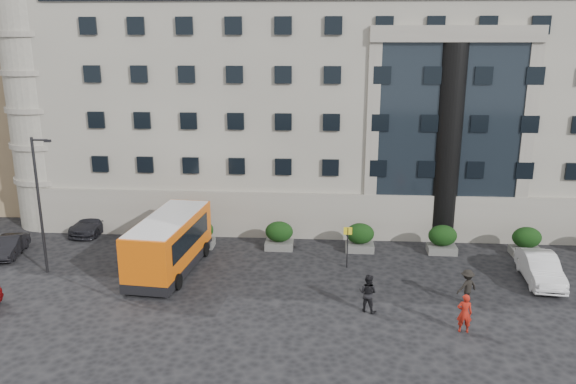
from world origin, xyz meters
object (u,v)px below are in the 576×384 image
bus_stop_sign (348,240)px  parked_car_d (78,202)px  pedestrian_a (464,313)px  pedestrian_b (368,293)px  hedge_b (279,235)px  hedge_d (442,239)px  hedge_a (200,233)px  parked_car_c (95,221)px  hedge_e (526,241)px  parked_car_b (10,246)px  white_taxi (540,268)px  street_lamp (40,201)px  pedestrian_c (467,286)px  minibus (169,242)px  hedge_c (360,237)px  red_truck (72,184)px

bus_stop_sign → parked_car_d: bus_stop_sign is taller
pedestrian_a → pedestrian_b: size_ratio=0.96×
hedge_b → hedge_d: 10.40m
hedge_a → parked_car_c: hedge_a is taller
hedge_a → hedge_e: 20.80m
hedge_d → pedestrian_b: pedestrian_b is taller
parked_car_b → parked_car_d: parked_car_d is taller
white_taxi → street_lamp: bearing=-174.2°
hedge_b → hedge_d: size_ratio=1.00×
parked_car_b → parked_car_c: size_ratio=0.76×
white_taxi → pedestrian_c: size_ratio=2.63×
hedge_b → pedestrian_a: (9.48, -10.10, 0.02)m
minibus → white_taxi: bearing=5.0°
hedge_e → bus_stop_sign: bus_stop_sign is taller
pedestrian_b → hedge_e: bearing=-116.3°
hedge_b → pedestrian_c: (10.30, -7.06, -0.01)m
pedestrian_a → pedestrian_c: bearing=-100.1°
hedge_b → hedge_c: bearing=0.0°
bus_stop_sign → pedestrian_b: bearing=-81.2°
hedge_b → parked_car_d: 18.00m
hedge_d → hedge_e: 5.20m
hedge_c → street_lamp: bearing=-165.3°
hedge_c → pedestrian_b: 8.33m
bus_stop_sign → pedestrian_b: (0.85, -5.53, -0.75)m
hedge_c → white_taxi: size_ratio=0.38×
hedge_a → white_taxi: bearing=-11.4°
parked_car_b → red_truck: bearing=88.1°
pedestrian_a → street_lamp: bearing=-8.1°
white_taxi → pedestrian_a: bearing=-128.4°
hedge_a → minibus: minibus is taller
minibus → bus_stop_sign: bearing=11.7°
street_lamp → parked_car_c: (-0.19, 7.42, -3.66)m
hedge_d → hedge_e: same height
parked_car_b → white_taxi: white_taxi is taller
white_taxi → hedge_d: bearing=142.9°
parked_car_b → pedestrian_a: 27.42m
hedge_e → street_lamp: size_ratio=0.23×
hedge_d → parked_car_b: size_ratio=0.50×
hedge_a → pedestrian_b: bearing=-38.8°
pedestrian_c → hedge_d: bearing=-119.3°
red_truck → parked_car_c: (5.29, -7.91, -0.57)m
parked_car_d → pedestrian_a: bearing=-29.6°
pedestrian_c → hedge_b: bearing=-62.9°
parked_car_d → pedestrian_c: bearing=-23.9°
hedge_b → hedge_e: same height
street_lamp → minibus: bearing=6.8°
hedge_c → bus_stop_sign: bus_stop_sign is taller
parked_car_b → white_taxi: (31.84, -1.76, 0.18)m
hedge_b → pedestrian_c: size_ratio=1.00×
hedge_a → hedge_e: bearing=0.0°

